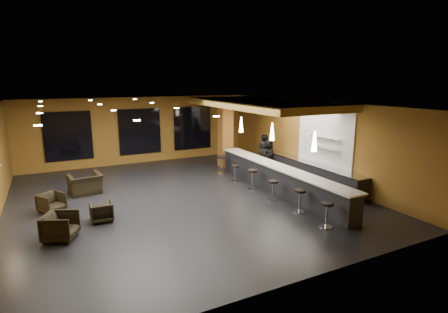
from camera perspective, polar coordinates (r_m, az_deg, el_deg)
name	(u,v)px	position (r m, az deg, el deg)	size (l,w,h in m)	color
floor	(183,199)	(13.46, -6.69, -6.86)	(12.00, 13.00, 0.10)	black
ceiling	(181,103)	(12.75, -7.10, 8.61)	(12.00, 13.00, 0.10)	black
wall_back	(139,130)	(19.19, -13.66, 4.19)	(12.00, 0.10, 3.50)	brown
wall_front	(292,210)	(7.40, 11.05, -8.56)	(12.00, 0.10, 3.50)	brown
wall_right	(310,140)	(16.05, 13.86, 2.63)	(0.10, 13.00, 3.50)	brown
wood_soffit	(260,104)	(15.44, 5.86, 8.57)	(3.60, 8.00, 0.28)	#B38A34
window_left	(68,136)	(18.61, -24.10, 3.06)	(2.20, 0.06, 2.40)	black
window_center	(140,131)	(19.09, -13.57, 4.00)	(2.20, 0.06, 2.40)	black
window_right	(193,128)	(19.98, -5.16, 4.66)	(2.20, 0.06, 2.40)	black
tile_backsplash	(325,138)	(15.21, 16.09, 2.94)	(0.06, 3.20, 2.40)	white
bar_counter	(278,179)	(14.09, 8.79, -3.70)	(0.60, 8.00, 1.00)	black
bar_top	(278,166)	(13.96, 8.86, -1.62)	(0.78, 8.10, 0.05)	silver
prep_counter	(309,172)	(15.69, 13.68, -2.51)	(0.70, 6.00, 0.86)	black
prep_top	(309,162)	(15.58, 13.77, -0.89)	(0.72, 6.00, 0.03)	silver
wall_shelf_lower	(325,148)	(15.04, 16.12, 1.29)	(0.30, 1.50, 0.03)	silver
wall_shelf_upper	(325,138)	(14.97, 16.22, 2.98)	(0.30, 1.50, 0.03)	silver
column	(225,133)	(17.68, 0.23, 3.87)	(0.60, 0.60, 3.50)	brown
pendant_0	(314,141)	(12.16, 14.56, 2.43)	(0.20, 0.20, 0.70)	white
pendant_1	(272,132)	(14.11, 7.86, 4.04)	(0.20, 0.20, 0.70)	white
pendant_2	(241,125)	(16.20, 2.82, 5.21)	(0.20, 0.20, 0.70)	white
staff_a	(263,159)	(16.23, 6.46, -0.40)	(0.58, 0.38, 1.60)	black
staff_b	(265,153)	(17.16, 6.74, 0.61)	(0.87, 0.68, 1.79)	black
staff_c	(268,156)	(17.08, 7.23, 0.15)	(0.76, 0.50, 1.56)	black
armchair_a	(60,226)	(10.90, -25.15, -10.31)	(0.81, 0.84, 0.76)	black
armchair_b	(101,212)	(11.79, -19.39, -8.48)	(0.67, 0.69, 0.62)	black
armchair_c	(52,203)	(13.21, -26.33, -6.75)	(0.70, 0.72, 0.66)	black
armchair_d	(85,184)	(14.74, -21.72, -4.17)	(1.20, 1.05, 0.78)	black
bar_stool_0	(327,212)	(11.05, 16.45, -8.61)	(0.40, 0.40, 0.79)	silver
bar_stool_1	(300,198)	(12.05, 12.28, -6.60)	(0.40, 0.40, 0.79)	silver
bar_stool_2	(273,188)	(13.03, 7.98, -5.07)	(0.38, 0.38, 0.76)	silver
bar_stool_3	(253,177)	(14.18, 4.70, -3.35)	(0.42, 0.42, 0.84)	silver
bar_stool_4	(235,171)	(15.32, 1.82, -2.40)	(0.36, 0.36, 0.72)	silver
bar_stool_5	(221,162)	(16.59, -0.46, -0.96)	(0.43, 0.43, 0.84)	silver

